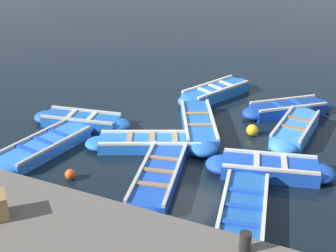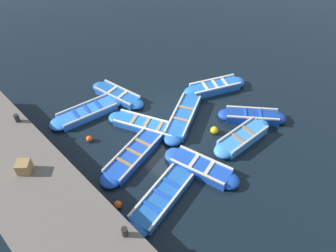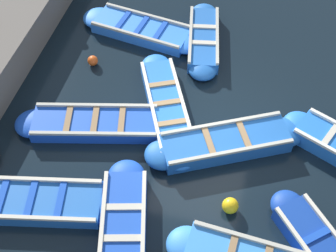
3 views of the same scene
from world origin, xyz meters
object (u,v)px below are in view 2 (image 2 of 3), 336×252
Objects in this scene: boat_mid_row at (134,154)px; buoy_orange_near at (214,130)px; bollard_mid_north at (17,118)px; boat_inner_gap at (162,197)px; boat_far_corner at (201,168)px; buoy_yellow_far at (89,139)px; boat_stern_in at (147,126)px; buoy_white_drifting at (118,205)px; bollard_north at (125,232)px; boat_alongside at (183,117)px; boat_end_of_row at (118,95)px; boat_near_quay at (87,112)px; boat_outer_right at (215,87)px; boat_broadside at (252,116)px; boat_tucked at (242,138)px; wooden_crate at (24,167)px.

boat_mid_row is 11.39× the size of buoy_orange_near.
bollard_mid_north is (-2.70, 4.21, 1.00)m from boat_mid_row.
boat_inner_gap is 2.02m from boat_far_corner.
boat_stern_in is at bearing -26.13° from buoy_yellow_far.
buoy_white_drifting is (-1.15, -3.45, 0.01)m from buoy_yellow_far.
boat_alongside is at bearing 27.69° from bollard_north.
bollard_mid_north reaches higher than boat_mid_row.
boat_alongside reaches higher than buoy_white_drifting.
bollard_mid_north is at bearing 122.65° from boat_mid_row.
bollard_north is 1.00× the size of bollard_mid_north.
boat_mid_row is 11.26× the size of bollard_north.
buoy_white_drifting is at bearing -162.82° from boat_alongside.
buoy_white_drifting is (-3.86, -4.94, -0.03)m from boat_end_of_row.
bollard_north is (-4.13, -0.48, 0.96)m from boat_far_corner.
boat_near_quay is 13.64× the size of buoy_yellow_far.
boat_inner_gap reaches higher than buoy_white_drifting.
bollard_north reaches higher than buoy_yellow_far.
buoy_yellow_far is at bearing 71.54° from buoy_white_drifting.
boat_end_of_row is 10.94× the size of buoy_white_drifting.
boat_near_quay is at bearing 83.04° from boat_inner_gap.
boat_inner_gap is (-6.42, -2.86, -0.04)m from boat_outer_right.
boat_alongside is 1.32× the size of boat_broadside.
boat_end_of_row is 4.76m from bollard_mid_north.
buoy_white_drifting is at bearing 174.95° from boat_broadside.
buoy_yellow_far is (-0.93, -1.50, -0.01)m from boat_near_quay.
boat_broadside reaches higher than boat_inner_gap.
bollard_north is (-5.78, -3.03, 0.96)m from boat_alongside.
boat_stern_in is at bearing 154.02° from boat_alongside.
bollard_north is at bearing -113.73° from boat_near_quay.
boat_tucked is (2.51, -0.16, 0.01)m from boat_far_corner.
boat_end_of_row is (0.48, 5.93, -0.02)m from boat_far_corner.
boat_outer_right is 9.66m from wooden_crate.
wooden_crate reaches higher than buoy_orange_near.
boat_near_quay is at bearing 121.96° from boat_tucked.
boat_outer_right is at bearing -4.65° from boat_stern_in.
boat_near_quay is at bearing 58.33° from buoy_yellow_far.
buoy_orange_near is at bearing -22.41° from boat_mid_row.
boat_outer_right is at bearing 14.19° from buoy_white_drifting.
wooden_crate is (-7.66, 4.11, 1.01)m from boat_tucked.
boat_mid_row reaches higher than boat_inner_gap.
boat_near_quay is 1.15× the size of boat_tucked.
boat_far_corner is 7.86m from bollard_mid_north.
bollard_north is at bearing -164.52° from boat_inner_gap.
boat_stern_in is (1.38, -2.63, 0.00)m from boat_near_quay.
boat_near_quay is 12.78× the size of buoy_white_drifting.
boat_near_quay is 10.83× the size of buoy_orange_near.
buoy_orange_near is at bearing -77.14° from boat_alongside.
boat_broadside reaches higher than boat_alongside.
bollard_north is at bearing -152.31° from boat_alongside.
boat_far_corner is 3.32m from boat_stern_in.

